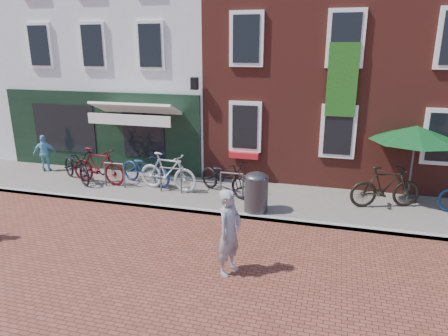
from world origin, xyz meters
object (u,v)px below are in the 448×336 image
(bicycle_1, at_px, (98,166))
(bicycle_4, at_px, (225,177))
(litter_bin, at_px, (256,190))
(bicycle_0, at_px, (76,166))
(bicycle_3, at_px, (168,172))
(cafe_person, at_px, (45,153))
(bicycle_5, at_px, (385,187))
(parasol, at_px, (417,131))
(woman, at_px, (229,232))
(bicycle_2, at_px, (146,168))

(bicycle_1, distance_m, bicycle_4, 4.37)
(litter_bin, height_order, bicycle_0, litter_bin)
(bicycle_3, xyz_separation_m, bicycle_4, (1.86, 0.17, -0.06))
(bicycle_4, bearing_deg, cafe_person, 115.34)
(bicycle_4, xyz_separation_m, bicycle_5, (4.75, 0.14, 0.06))
(parasol, bearing_deg, bicycle_5, -136.73)
(bicycle_1, relative_size, bicycle_5, 1.00)
(bicycle_0, xyz_separation_m, bicycle_5, (9.99, 0.31, 0.06))
(litter_bin, bearing_deg, cafe_person, 168.41)
(parasol, xyz_separation_m, bicycle_3, (-7.35, -1.00, -1.55))
(litter_bin, relative_size, cafe_person, 0.89)
(bicycle_1, distance_m, bicycle_3, 2.50)
(bicycle_5, bearing_deg, bicycle_1, 74.06)
(parasol, xyz_separation_m, bicycle_5, (-0.74, -0.70, -1.55))
(litter_bin, height_order, woman, woman)
(bicycle_0, distance_m, bicycle_3, 3.39)
(woman, distance_m, bicycle_4, 4.55)
(parasol, relative_size, woman, 1.41)
(bicycle_1, xyz_separation_m, bicycle_2, (1.56, 0.38, -0.06))
(woman, bearing_deg, bicycle_0, 76.16)
(litter_bin, bearing_deg, bicycle_5, 20.18)
(cafe_person, relative_size, bicycle_1, 0.67)
(litter_bin, relative_size, woman, 0.66)
(parasol, height_order, bicycle_4, parasol)
(litter_bin, xyz_separation_m, woman, (0.07, -3.19, 0.19))
(litter_bin, distance_m, parasol, 4.94)
(bicycle_1, bearing_deg, woman, -121.38)
(woman, relative_size, bicycle_1, 0.90)
(parasol, distance_m, bicycle_1, 10.03)
(bicycle_3, xyz_separation_m, bicycle_5, (6.61, 0.30, 0.00))
(litter_bin, relative_size, bicycle_4, 0.58)
(parasol, relative_size, bicycle_0, 1.23)
(woman, xyz_separation_m, bicycle_4, (-1.30, 4.35, -0.27))
(woman, distance_m, bicycle_0, 7.77)
(woman, relative_size, bicycle_2, 0.88)
(parasol, relative_size, bicycle_3, 1.27)
(woman, height_order, bicycle_0, woman)
(bicycle_1, height_order, bicycle_5, same)
(cafe_person, height_order, bicycle_1, cafe_person)
(litter_bin, bearing_deg, bicycle_0, 171.35)
(parasol, distance_m, bicycle_2, 8.48)
(woman, distance_m, bicycle_2, 6.12)
(bicycle_5, bearing_deg, litter_bin, 92.08)
(woman, xyz_separation_m, cafe_person, (-8.37, 4.90, -0.14))
(litter_bin, xyz_separation_m, bicycle_3, (-3.09, 0.99, -0.02))
(bicycle_1, height_order, bicycle_4, bicycle_1)
(litter_bin, height_order, bicycle_3, bicycle_3)
(bicycle_1, height_order, bicycle_3, same)
(cafe_person, relative_size, bicycle_4, 0.65)
(cafe_person, height_order, bicycle_4, cafe_person)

